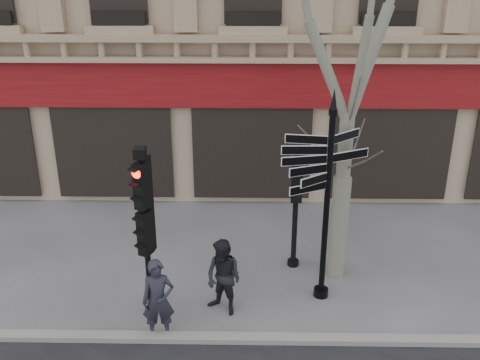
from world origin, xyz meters
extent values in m
plane|color=#58585D|center=(0.00, 0.00, 0.00)|extent=(80.00, 80.00, 0.00)
cube|color=gray|center=(0.00, -1.40, 0.06)|extent=(80.00, 0.25, 0.12)
cube|color=maroon|center=(0.00, 4.88, 3.60)|extent=(28.00, 0.25, 1.30)
cube|color=#9F7E67|center=(0.00, 4.65, 4.57)|extent=(28.00, 0.35, 0.74)
cylinder|color=black|center=(1.50, 0.13, 2.02)|extent=(0.12, 0.12, 4.03)
cylinder|color=black|center=(1.50, 0.13, 0.09)|extent=(0.31, 0.31, 0.18)
cone|color=black|center=(1.50, 0.13, 4.35)|extent=(0.13, 0.13, 0.40)
cylinder|color=black|center=(-2.05, -0.60, 1.66)|extent=(0.11, 0.11, 3.31)
cylinder|color=black|center=(-2.05, -0.60, 0.07)|extent=(0.25, 0.25, 0.13)
cube|color=black|center=(-2.05, -0.60, 1.92)|extent=(0.48, 0.42, 0.90)
cube|color=black|center=(-2.05, -0.60, 2.89)|extent=(0.48, 0.42, 0.90)
sphere|color=#FF0C05|center=(-2.05, -0.60, 3.13)|extent=(0.19, 0.19, 0.19)
cube|color=black|center=(-2.05, -0.60, 3.51)|extent=(0.30, 0.33, 0.19)
cylinder|color=black|center=(0.99, 1.38, 1.39)|extent=(0.13, 0.13, 2.79)
cylinder|color=black|center=(0.99, 1.38, 0.08)|extent=(0.29, 0.29, 0.16)
cube|color=black|center=(0.99, 1.38, 2.26)|extent=(0.49, 0.37, 1.06)
cylinder|color=gray|center=(1.94, 0.99, 1.21)|extent=(0.40, 0.40, 2.43)
cylinder|color=gray|center=(1.94, 0.99, 3.09)|extent=(0.31, 0.31, 1.54)
imported|color=#22222E|center=(-1.76, -1.30, 0.84)|extent=(0.67, 0.50, 1.67)
imported|color=black|center=(-0.57, -0.47, 0.82)|extent=(1.01, 0.96, 1.64)
camera|label=1|loc=(-0.07, -9.66, 6.72)|focal=40.00mm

